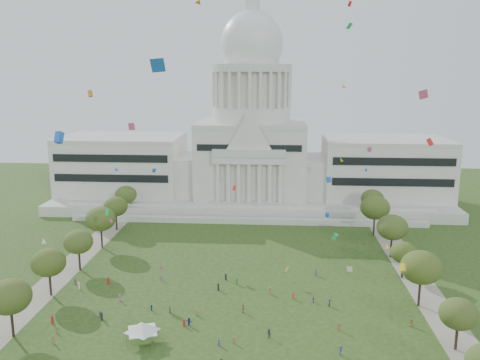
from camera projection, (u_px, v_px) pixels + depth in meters
name	position (u px, v px, depth m)	size (l,w,h in m)	color
ground	(225.00, 337.00, 105.77)	(400.00, 400.00, 0.00)	#294317
capitol	(251.00, 150.00, 212.05)	(160.00, 64.50, 91.30)	#BBBAB0
path_left	(61.00, 275.00, 138.30)	(8.00, 160.00, 0.04)	gray
path_right	(420.00, 285.00, 131.80)	(8.00, 160.00, 0.04)	gray
row_tree_l_1	(10.00, 297.00, 104.01)	(8.86, 8.86, 12.59)	black
row_tree_r_1	(459.00, 314.00, 99.35)	(7.58, 7.58, 10.78)	black
row_tree_l_2	(49.00, 263.00, 123.95)	(8.42, 8.42, 11.97)	black
row_tree_r_2	(421.00, 267.00, 117.81)	(9.55, 9.55, 13.58)	black
row_tree_l_3	(78.00, 242.00, 140.17)	(8.12, 8.12, 11.55)	black
row_tree_r_3	(404.00, 253.00, 134.96)	(7.01, 7.01, 9.98)	black
row_tree_l_4	(101.00, 219.00, 157.98)	(9.29, 9.29, 13.21)	black
row_tree_r_4	(392.00, 227.00, 149.67)	(9.19, 9.19, 13.06)	black
row_tree_l_5	(116.00, 207.00, 176.41)	(8.33, 8.33, 11.85)	black
row_tree_r_5	(375.00, 208.00, 169.29)	(9.82, 9.82, 13.96)	black
row_tree_l_6	(126.00, 195.00, 194.25)	(8.19, 8.19, 11.64)	black
row_tree_r_6	(372.00, 199.00, 186.93)	(8.42, 8.42, 11.97)	black
event_tent	(142.00, 327.00, 103.24)	(9.76, 9.76, 4.31)	#4C4C4C
person_0	(411.00, 323.00, 110.01)	(0.86, 0.56, 1.76)	olive
person_2	(330.00, 303.00, 119.26)	(0.92, 0.57, 1.89)	#4C4C51
person_3	(269.00, 333.00, 105.20)	(1.28, 0.66, 1.98)	#26262B
person_4	(243.00, 309.00, 116.27)	(1.17, 0.64, 2.00)	olive
person_5	(189.00, 322.00, 110.18)	(1.76, 0.70, 1.90)	navy
person_8	(152.00, 308.00, 117.22)	(0.73, 0.45, 1.50)	navy
person_9	(341.00, 351.00, 98.75)	(1.23, 0.64, 1.91)	navy
person_10	(313.00, 299.00, 121.41)	(0.99, 0.54, 1.69)	#994C8C
distant_crowd	(175.00, 300.00, 120.98)	(65.98, 39.74, 1.91)	#B21E1E
kite_swarm	(230.00, 180.00, 107.53)	(89.65, 101.05, 66.52)	blue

